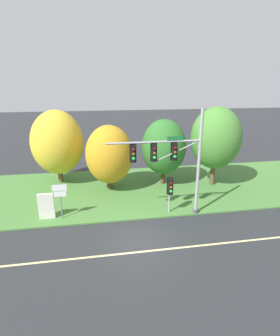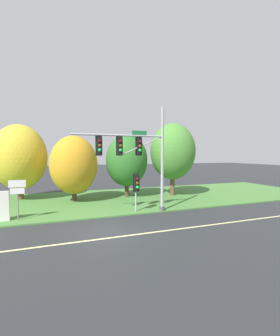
{
  "view_description": "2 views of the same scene",
  "coord_description": "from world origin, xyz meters",
  "px_view_note": "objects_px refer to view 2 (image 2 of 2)",
  "views": [
    {
      "loc": [
        -2.3,
        -14.03,
        9.46
      ],
      "look_at": [
        0.78,
        4.01,
        3.44
      ],
      "focal_mm": 28.0,
      "sensor_mm": 36.0,
      "label": 1
    },
    {
      "loc": [
        -2.47,
        -12.44,
        4.34
      ],
      "look_at": [
        3.51,
        4.1,
        3.26
      ],
      "focal_mm": 24.0,
      "sensor_mm": 36.0,
      "label": 2
    }
  ],
  "objects_px": {
    "traffic_signal_mast": "(137,152)",
    "tree_left_of_mast": "(74,165)",
    "pedestrian_signal_near_kerb": "(137,185)",
    "tree_mid_verge": "(173,152)",
    "route_sign_post": "(17,192)",
    "info_kiosk": "(0,207)",
    "tree_nearest_road": "(20,157)",
    "tree_behind_signpost": "(127,160)"
  },
  "relations": [
    {
      "from": "tree_behind_signpost",
      "to": "info_kiosk",
      "type": "bearing_deg",
      "value": -152.13
    },
    {
      "from": "pedestrian_signal_near_kerb",
      "to": "info_kiosk",
      "type": "relative_size",
      "value": 1.48
    },
    {
      "from": "tree_left_of_mast",
      "to": "tree_behind_signpost",
      "type": "xyz_separation_m",
      "value": [
        5.09,
        0.58,
        0.34
      ]
    },
    {
      "from": "tree_behind_signpost",
      "to": "info_kiosk",
      "type": "height_order",
      "value": "tree_behind_signpost"
    },
    {
      "from": "pedestrian_signal_near_kerb",
      "to": "tree_mid_verge",
      "type": "relative_size",
      "value": 0.38
    },
    {
      "from": "tree_nearest_road",
      "to": "tree_left_of_mast",
      "type": "xyz_separation_m",
      "value": [
        4.69,
        -2.67,
        -0.67
      ]
    },
    {
      "from": "traffic_signal_mast",
      "to": "tree_behind_signpost",
      "type": "distance_m",
      "value": 6.37
    },
    {
      "from": "traffic_signal_mast",
      "to": "route_sign_post",
      "type": "bearing_deg",
      "value": 174.16
    },
    {
      "from": "tree_nearest_road",
      "to": "tree_behind_signpost",
      "type": "distance_m",
      "value": 10.01
    },
    {
      "from": "tree_left_of_mast",
      "to": "traffic_signal_mast",
      "type": "bearing_deg",
      "value": -54.42
    },
    {
      "from": "traffic_signal_mast",
      "to": "tree_behind_signpost",
      "type": "relative_size",
      "value": 1.24
    },
    {
      "from": "pedestrian_signal_near_kerb",
      "to": "route_sign_post",
      "type": "height_order",
      "value": "pedestrian_signal_near_kerb"
    },
    {
      "from": "info_kiosk",
      "to": "traffic_signal_mast",
      "type": "bearing_deg",
      "value": -6.36
    },
    {
      "from": "route_sign_post",
      "to": "info_kiosk",
      "type": "bearing_deg",
      "value": 169.75
    },
    {
      "from": "tree_behind_signpost",
      "to": "tree_mid_verge",
      "type": "bearing_deg",
      "value": -12.01
    },
    {
      "from": "pedestrian_signal_near_kerb",
      "to": "tree_nearest_road",
      "type": "relative_size",
      "value": 0.4
    },
    {
      "from": "pedestrian_signal_near_kerb",
      "to": "tree_behind_signpost",
      "type": "bearing_deg",
      "value": 80.28
    },
    {
      "from": "pedestrian_signal_near_kerb",
      "to": "route_sign_post",
      "type": "distance_m",
      "value": 7.87
    },
    {
      "from": "traffic_signal_mast",
      "to": "info_kiosk",
      "type": "distance_m",
      "value": 9.57
    },
    {
      "from": "tree_nearest_road",
      "to": "info_kiosk",
      "type": "distance_m",
      "value": 7.94
    },
    {
      "from": "tree_nearest_road",
      "to": "tree_behind_signpost",
      "type": "height_order",
      "value": "tree_nearest_road"
    },
    {
      "from": "route_sign_post",
      "to": "tree_left_of_mast",
      "type": "bearing_deg",
      "value": 52.14
    },
    {
      "from": "pedestrian_signal_near_kerb",
      "to": "info_kiosk",
      "type": "xyz_separation_m",
      "value": [
        -8.9,
        0.72,
        -1.06
      ]
    },
    {
      "from": "traffic_signal_mast",
      "to": "tree_mid_verge",
      "type": "xyz_separation_m",
      "value": [
        5.64,
        5.26,
        0.12
      ]
    },
    {
      "from": "tree_nearest_road",
      "to": "tree_left_of_mast",
      "type": "bearing_deg",
      "value": -29.67
    },
    {
      "from": "traffic_signal_mast",
      "to": "tree_nearest_road",
      "type": "relative_size",
      "value": 1.1
    },
    {
      "from": "traffic_signal_mast",
      "to": "pedestrian_signal_near_kerb",
      "type": "relative_size",
      "value": 2.73
    },
    {
      "from": "route_sign_post",
      "to": "tree_mid_verge",
      "type": "bearing_deg",
      "value": 18.32
    },
    {
      "from": "traffic_signal_mast",
      "to": "pedestrian_signal_near_kerb",
      "type": "distance_m",
      "value": 2.4
    },
    {
      "from": "pedestrian_signal_near_kerb",
      "to": "info_kiosk",
      "type": "distance_m",
      "value": 8.99
    },
    {
      "from": "pedestrian_signal_near_kerb",
      "to": "tree_nearest_road",
      "type": "height_order",
      "value": "tree_nearest_road"
    },
    {
      "from": "route_sign_post",
      "to": "info_kiosk",
      "type": "relative_size",
      "value": 1.39
    },
    {
      "from": "tree_behind_signpost",
      "to": "traffic_signal_mast",
      "type": "bearing_deg",
      "value": -99.5
    },
    {
      "from": "pedestrian_signal_near_kerb",
      "to": "tree_mid_verge",
      "type": "bearing_deg",
      "value": 41.58
    },
    {
      "from": "tree_nearest_road",
      "to": "tree_behind_signpost",
      "type": "relative_size",
      "value": 1.13
    },
    {
      "from": "tree_nearest_road",
      "to": "route_sign_post",
      "type": "bearing_deg",
      "value": -83.11
    },
    {
      "from": "traffic_signal_mast",
      "to": "info_kiosk",
      "type": "bearing_deg",
      "value": 173.64
    },
    {
      "from": "traffic_signal_mast",
      "to": "tree_left_of_mast",
      "type": "xyz_separation_m",
      "value": [
        -4.05,
        5.66,
        -1.1
      ]
    },
    {
      "from": "traffic_signal_mast",
      "to": "pedestrian_signal_near_kerb",
      "type": "bearing_deg",
      "value": 85.41
    },
    {
      "from": "tree_left_of_mast",
      "to": "tree_mid_verge",
      "type": "bearing_deg",
      "value": -2.37
    },
    {
      "from": "tree_behind_signpost",
      "to": "route_sign_post",
      "type": "bearing_deg",
      "value": -148.5
    },
    {
      "from": "traffic_signal_mast",
      "to": "tree_behind_signpost",
      "type": "xyz_separation_m",
      "value": [
        1.04,
        6.24,
        -0.76
      ]
    }
  ]
}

